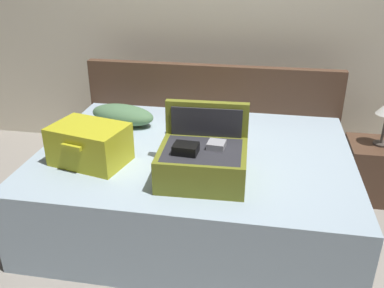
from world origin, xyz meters
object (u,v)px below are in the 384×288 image
Objects in this scene: bed at (195,184)px; nightstand at (375,171)px; hard_case_medium at (90,145)px; pillow_center_head at (123,115)px; pillow_near_headboard at (199,122)px; hard_case_large at (203,159)px.

nightstand is at bearing 21.73° from bed.
bed is 4.05× the size of hard_case_medium.
hard_case_medium is 0.64m from pillow_center_head.
pillow_center_head is at bearing 103.58° from hard_case_medium.
pillow_center_head is at bearing 169.37° from pillow_near_headboard.
pillow_center_head is at bearing -175.15° from nightstand.
pillow_center_head reaches higher than bed.
hard_case_large is 1.21× the size of pillow_near_headboard.
hard_case_large is at bearing -78.73° from pillow_near_headboard.
pillow_near_headboard reaches higher than pillow_center_head.
hard_case_large is 1.02m from pillow_center_head.
hard_case_large is 0.61m from pillow_near_headboard.
bed is at bearing 37.55° from hard_case_medium.
bed is at bearing -29.92° from pillow_center_head.
nightstand is at bearing 33.96° from hard_case_large.
hard_case_large is (0.11, -0.35, 0.39)m from bed.
pillow_near_headboard is at bearing 93.03° from bed.
nightstand is (1.94, 0.80, -0.44)m from hard_case_medium.
bed is 0.79m from hard_case_medium.
hard_case_large is 1.56m from nightstand.
pillow_center_head is at bearing 133.66° from hard_case_large.
bed is 1.42m from nightstand.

